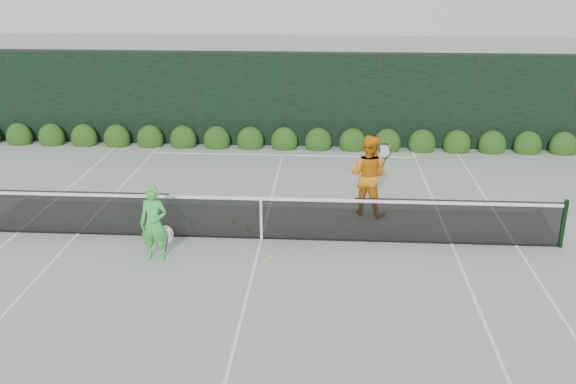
{
  "coord_description": "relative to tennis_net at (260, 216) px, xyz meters",
  "views": [
    {
      "loc": [
        1.41,
        -12.79,
        5.78
      ],
      "look_at": [
        0.57,
        0.3,
        1.0
      ],
      "focal_mm": 40.0,
      "sensor_mm": 36.0,
      "label": 1
    }
  ],
  "objects": [
    {
      "name": "tennis_net",
      "position": [
        0.0,
        0.0,
        0.0
      ],
      "size": [
        12.9,
        0.1,
        1.07
      ],
      "color": "black",
      "rests_on": "ground"
    },
    {
      "name": "hedge_row",
      "position": [
        0.02,
        7.15,
        -0.3
      ],
      "size": [
        31.66,
        0.65,
        0.94
      ],
      "color": "#15380F",
      "rests_on": "ground"
    },
    {
      "name": "player_woman",
      "position": [
        -2.02,
        -1.13,
        0.25
      ],
      "size": [
        0.66,
        0.44,
        1.58
      ],
      "rotation": [
        0.0,
        0.0,
        -0.12
      ],
      "color": "green",
      "rests_on": "ground"
    },
    {
      "name": "tennis_balls",
      "position": [
        -0.76,
        0.24,
        -0.5
      ],
      "size": [
        2.04,
        1.88,
        0.07
      ],
      "color": "yellow",
      "rests_on": "ground"
    },
    {
      "name": "court_lines",
      "position": [
        0.02,
        0.0,
        -0.53
      ],
      "size": [
        11.03,
        23.83,
        0.01
      ],
      "color": "white",
      "rests_on": "ground"
    },
    {
      "name": "player_man",
      "position": [
        2.4,
        1.64,
        0.44
      ],
      "size": [
        1.16,
        1.05,
        1.95
      ],
      "rotation": [
        0.0,
        0.0,
        2.74
      ],
      "color": "orange",
      "rests_on": "ground"
    },
    {
      "name": "windscreen_fence",
      "position": [
        0.02,
        -2.71,
        0.98
      ],
      "size": [
        32.0,
        21.07,
        3.06
      ],
      "color": "black",
      "rests_on": "ground"
    },
    {
      "name": "ground",
      "position": [
        0.02,
        0.0,
        -0.53
      ],
      "size": [
        80.0,
        80.0,
        0.0
      ],
      "primitive_type": "plane",
      "color": "gray",
      "rests_on": "ground"
    }
  ]
}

